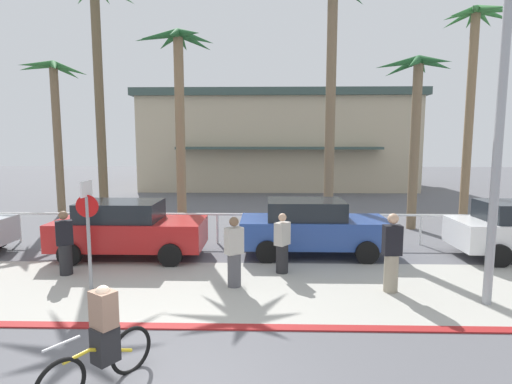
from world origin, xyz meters
The scene contains 20 objects.
ground_plane centered at (0.00, 10.00, 0.00)m, with size 80.00×80.00×0.00m, color #5B5B60.
sidewalk_strip centered at (0.00, 4.20, 0.01)m, with size 44.00×4.00×0.02m, color #ADAAA0.
curb_paint centered at (0.00, 2.20, 0.01)m, with size 44.00×0.24×0.03m, color maroon.
building_backdrop centered at (2.43, 27.25, 3.47)m, with size 19.53×11.92×6.91m.
rail_fence centered at (0.00, 8.50, 0.84)m, with size 22.81×0.08×1.04m.
stop_sign_bike_lane centered at (-2.45, 4.09, 1.68)m, with size 0.52×0.56×2.56m.
streetlight_curb centered at (6.35, 3.20, 4.28)m, with size 0.24×2.54×7.50m.
palm_tree_1 centered at (-7.93, 13.53, 5.14)m, with size 3.18×3.15×7.03m.
palm_tree_2 centered at (-5.11, 11.64, 7.26)m, with size 3.23×3.53×9.83m.
palm_tree_3 centered at (-1.63, 10.48, 5.68)m, with size 2.99×3.12×7.56m.
palm_tree_4 centered at (4.02, 10.21, 6.99)m, with size 3.15×3.40×9.28m.
palm_tree_5 centered at (7.34, 11.03, 4.90)m, with size 2.95×3.16×6.67m.
palm_tree_6 centered at (10.32, 12.76, 6.80)m, with size 3.01×3.38×9.02m.
car_red_1 centered at (-2.46, 6.77, 0.87)m, with size 4.40×2.02×1.69m.
car_blue_2 centered at (3.03, 7.17, 0.87)m, with size 4.40×2.02×1.69m.
cyclist_yellow_0 centered at (-0.65, 0.34, 0.69)m, with size 1.08×1.54×1.50m.
pedestrian_0 centered at (4.51, 4.10, 0.86)m, with size 0.41×0.33×1.84m.
pedestrian_1 centered at (2.07, 5.38, 0.73)m, with size 0.45×0.48×1.60m.
pedestrian_2 centered at (0.89, 4.34, 0.78)m, with size 0.48×0.44×1.70m.
pedestrian_3 centered at (-3.53, 5.09, 0.78)m, with size 0.48×0.44×1.69m.
Camera 1 is at (1.65, -4.99, 3.46)m, focal length 28.57 mm.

